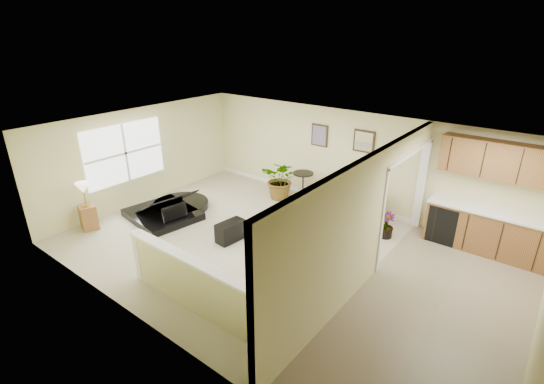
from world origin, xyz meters
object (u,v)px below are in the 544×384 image
Objects in this scene: piano at (164,191)px; accent_table at (303,183)px; loveseat at (347,207)px; palm_plant at (281,180)px; small_plant at (386,227)px; piano_bench at (231,231)px; lamp_stand at (87,210)px.

accent_table is at bearing 61.26° from piano.
loveseat is 2.06m from palm_plant.
small_plant is (3.13, -0.30, -0.29)m from palm_plant.
accent_table is (2.18, 2.84, -0.14)m from piano.
accent_table is at bearing 89.18° from piano_bench.
lamp_stand reaches higher than piano_bench.
loveseat is at bearing -11.98° from accent_table.
piano is 2.19m from piano_bench.
lamp_stand is (-2.47, -4.16, -0.06)m from palm_plant.
accent_table is 5.33m from lamp_stand.
lamp_stand is (-2.97, -1.62, 0.27)m from piano_bench.
piano_bench is 0.39× the size of loveseat.
small_plant is at bearing 40.47° from piano_bench.
loveseat is 2.87× the size of small_plant.
lamp_stand is (-0.83, -1.56, -0.16)m from piano.
lamp_stand reaches higher than loveseat.
palm_plant reaches higher than accent_table.
piano_bench is at bearing -126.46° from loveseat.
palm_plant reaches higher than piano_bench.
piano is 4.48m from loveseat.
accent_table is at bearing 168.25° from small_plant.
small_plant is (2.59, -0.54, -0.26)m from accent_table.
piano is at bearing -122.29° from palm_plant.
palm_plant is (-0.54, -0.24, 0.04)m from accent_table.
piano_bench is (2.15, 0.06, -0.43)m from piano.
piano_bench is 2.61m from palm_plant.
palm_plant is 3.16m from small_plant.
small_plant reaches higher than piano_bench.
piano_bench is 1.11× the size of small_plant.
palm_plant is (-2.05, 0.08, 0.19)m from loveseat.
piano is 3.28× the size of piano_bench.
small_plant is at bearing -15.72° from loveseat.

